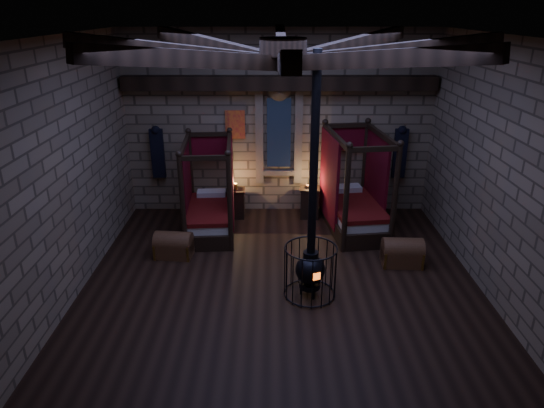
{
  "coord_description": "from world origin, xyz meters",
  "views": [
    {
      "loc": [
        -0.17,
        -7.45,
        4.59
      ],
      "look_at": [
        -0.16,
        0.6,
        1.31
      ],
      "focal_mm": 32.0,
      "sensor_mm": 36.0,
      "label": 1
    }
  ],
  "objects_px": {
    "bed_left": "(210,210)",
    "trunk_left": "(174,245)",
    "stove": "(310,265)",
    "bed_right": "(353,206)",
    "trunk_right": "(402,253)"
  },
  "relations": [
    {
      "from": "trunk_left",
      "to": "stove",
      "type": "relative_size",
      "value": 0.19
    },
    {
      "from": "trunk_left",
      "to": "stove",
      "type": "height_order",
      "value": "stove"
    },
    {
      "from": "trunk_left",
      "to": "trunk_right",
      "type": "height_order",
      "value": "trunk_right"
    },
    {
      "from": "stove",
      "to": "bed_right",
      "type": "bearing_deg",
      "value": 45.28
    },
    {
      "from": "bed_left",
      "to": "stove",
      "type": "xyz_separation_m",
      "value": [
        1.99,
        -2.6,
        0.08
      ]
    },
    {
      "from": "trunk_right",
      "to": "stove",
      "type": "distance_m",
      "value": 2.15
    },
    {
      "from": "stove",
      "to": "trunk_left",
      "type": "bearing_deg",
      "value": 129.66
    },
    {
      "from": "bed_left",
      "to": "trunk_left",
      "type": "bearing_deg",
      "value": -120.06
    },
    {
      "from": "bed_left",
      "to": "stove",
      "type": "height_order",
      "value": "stove"
    },
    {
      "from": "bed_right",
      "to": "trunk_right",
      "type": "xyz_separation_m",
      "value": [
        0.69,
        -1.65,
        -0.29
      ]
    },
    {
      "from": "trunk_left",
      "to": "stove",
      "type": "distance_m",
      "value": 2.96
    },
    {
      "from": "trunk_left",
      "to": "trunk_right",
      "type": "relative_size",
      "value": 0.98
    },
    {
      "from": "bed_left",
      "to": "trunk_right",
      "type": "distance_m",
      "value": 4.13
    },
    {
      "from": "trunk_left",
      "to": "stove",
      "type": "xyz_separation_m",
      "value": [
        2.58,
        -1.4,
        0.35
      ]
    },
    {
      "from": "bed_right",
      "to": "stove",
      "type": "relative_size",
      "value": 0.54
    }
  ]
}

